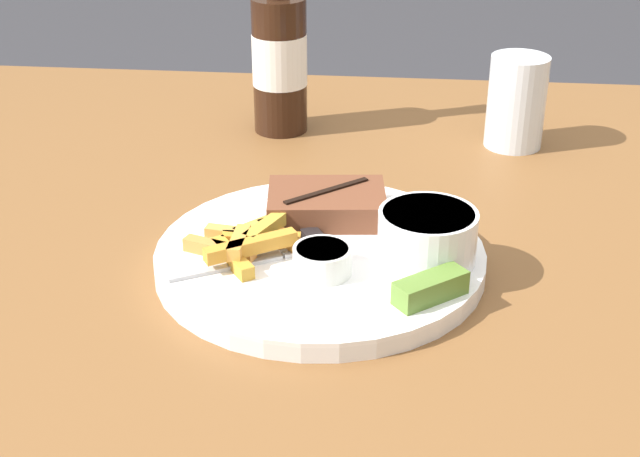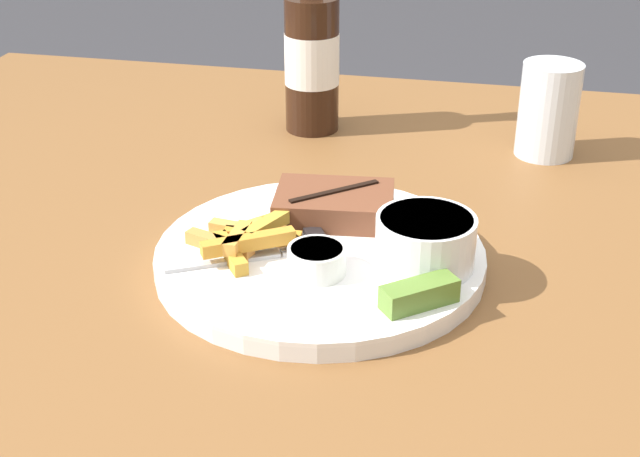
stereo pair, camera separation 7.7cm
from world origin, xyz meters
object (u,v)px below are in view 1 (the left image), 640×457
Objects in this scene: dinner_plate at (320,258)px; drinking_glass at (516,102)px; coleslaw_cup at (427,233)px; beer_bottle at (280,56)px; pickle_spear at (431,288)px; steak_portion at (323,204)px; knife_utensil at (304,229)px; fork_utensil at (237,264)px; dipping_sauce_cup at (322,259)px.

dinner_plate is 0.36m from drinking_glass.
coleslaw_cup reaches higher than dinner_plate.
beer_bottle reaches higher than drinking_glass.
dinner_plate is 4.64× the size of pickle_spear.
steak_portion is 0.76× the size of knife_utensil.
fork_utensil is 0.08m from knife_utensil.
knife_utensil is (-0.02, 0.07, -0.01)m from dipping_sauce_cup.
drinking_glass reaches higher than pickle_spear.
pickle_spear is (0.10, -0.07, 0.02)m from dinner_plate.
dinner_plate is 0.08m from fork_utensil.
drinking_glass is at bearing 50.36° from steak_portion.
steak_portion is at bearing 92.94° from dinner_plate.
beer_bottle is at bearing -16.31° from knife_utensil.
dinner_plate is 0.04m from knife_utensil.
dinner_plate is 0.12m from pickle_spear.
drinking_glass is at bearing 57.25° from dinner_plate.
pickle_spear is (0.10, -0.14, -0.00)m from steak_portion.
fork_utensil is at bearing -87.92° from beer_bottle.
dipping_sauce_cup is 0.79× the size of pickle_spear.
steak_portion is 0.12m from fork_utensil.
beer_bottle reaches higher than fork_utensil.
dinner_plate is at bearing 142.42° from pickle_spear.
drinking_glass is (0.28, -0.02, -0.04)m from beer_bottle.
steak_portion is 0.12m from coleslaw_cup.
pickle_spear is 0.17m from fork_utensil.
steak_portion reaches higher than fork_utensil.
knife_utensil is at bearing 119.33° from dinner_plate.
coleslaw_cup is at bearing -6.06° from dinner_plate.
pickle_spear is at bearing -41.48° from fork_utensil.
dipping_sauce_cup is at bearing -118.78° from drinking_glass.
coleslaw_cup is (0.09, -0.01, 0.03)m from dinner_plate.
fork_utensil is 0.37m from beer_bottle.
beer_bottle reaches higher than knife_utensil.
dinner_plate is at bearing 173.94° from coleslaw_cup.
knife_utensil is (-0.11, 0.10, -0.01)m from pickle_spear.
dipping_sauce_cup reaches higher than pickle_spear.
fork_utensil is at bearing 176.47° from dipping_sauce_cup.
coleslaw_cup is at bearing -138.48° from knife_utensil.
steak_portion reaches higher than knife_utensil.
fork_utensil is at bearing -170.45° from coleslaw_cup.
beer_bottle is at bearing 63.36° from fork_utensil.
pickle_spear is 0.59× the size of drinking_glass.
dipping_sauce_cup is 0.09m from pickle_spear.
drinking_glass reaches higher than dipping_sauce_cup.
drinking_glass reaches higher than knife_utensil.
dipping_sauce_cup is 0.07m from fork_utensil.
drinking_glass reaches higher than coleslaw_cup.
steak_portion reaches higher than dinner_plate.
dinner_plate is 2.73× the size of drinking_glass.
coleslaw_cup reaches higher than fork_utensil.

